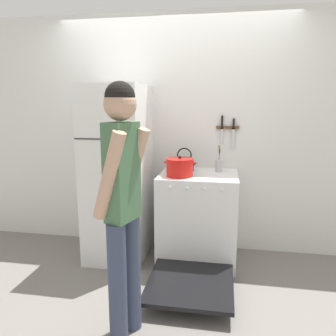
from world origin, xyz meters
The scene contains 9 objects.
ground_plane centered at (0.00, 0.00, 0.00)m, with size 14.00×14.00×0.00m, color slate.
wall_back centered at (0.00, 0.03, 1.27)m, with size 10.00×0.06×2.55m.
refrigerator centered at (-0.54, -0.36, 0.90)m, with size 0.59×0.74×1.79m.
stove_range centered at (0.30, -0.37, 0.45)m, with size 0.78×1.40×0.92m.
dutch_oven_pot centered at (0.13, -0.46, 1.00)m, with size 0.31×0.27×0.20m.
tea_kettle centered at (0.14, -0.20, 0.99)m, with size 0.25×0.20×0.24m.
utensil_jar centered at (0.49, -0.19, 0.99)m, with size 0.07×0.07×0.28m.
person centered at (-0.10, -1.56, 1.00)m, with size 0.35×0.41×1.75m.
wall_knife_strip centered at (0.57, -0.02, 1.36)m, with size 0.24×0.03×0.34m.
Camera 1 is at (0.55, -3.54, 1.61)m, focal length 35.00 mm.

